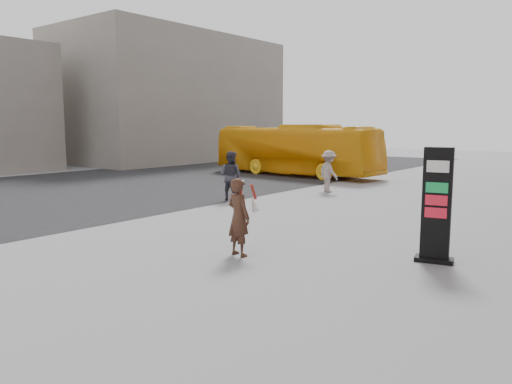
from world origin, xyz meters
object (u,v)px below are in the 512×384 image
Objects in this scene: bus at (295,150)px; pedestrian_a at (231,176)px; pedestrian_b at (329,171)px; woman at (239,216)px; info_pylon at (437,205)px.

pedestrian_a is (3.41, -9.64, -0.51)m from bus.
pedestrian_b is at bearing -130.80° from bus.
pedestrian_a is (-5.66, 6.20, 0.05)m from woman.
info_pylon is 4.33m from woman.
info_pylon is 0.24× the size of bus.
pedestrian_b is (1.87, 4.40, -0.05)m from pedestrian_a.
pedestrian_b is (5.28, -5.24, -0.56)m from bus.
pedestrian_b is at bearing -61.32° from woman.
bus is at bearing -77.95° from pedestrian_a.
pedestrian_a is 1.05× the size of pedestrian_b.
bus reaches higher than pedestrian_b.
woman is at bearing -146.25° from bus.
bus is at bearing -17.98° from pedestrian_b.
info_pylon is 1.40× the size of woman.
pedestrian_b is (-3.79, 10.60, 0.00)m from woman.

